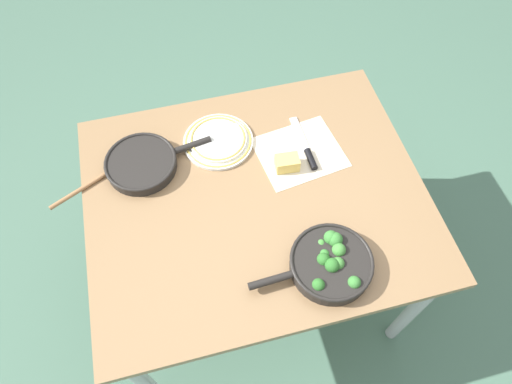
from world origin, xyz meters
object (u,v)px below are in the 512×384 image
skillet_broccoli (330,263)px  grater_knife (307,150)px  wooden_spoon (105,174)px  cheese_block (287,163)px  skillet_eggs (142,163)px  dinner_plate_stack (218,140)px

skillet_broccoli → grater_knife: 0.45m
skillet_broccoli → wooden_spoon: size_ratio=1.24×
grater_knife → cheese_block: bearing=118.0°
cheese_block → skillet_broccoli: bearing=93.0°
skillet_eggs → cheese_block: 0.51m
skillet_broccoli → wooden_spoon: skillet_broccoli is taller
skillet_eggs → grater_knife: 0.59m
skillet_broccoli → skillet_eggs: size_ratio=1.02×
skillet_broccoli → cheese_block: 0.40m
wooden_spoon → grater_knife: (-0.72, 0.07, 0.00)m
skillet_eggs → wooden_spoon: size_ratio=1.22×
grater_knife → cheese_block: (0.09, 0.05, 0.02)m
wooden_spoon → cheese_block: 0.64m
wooden_spoon → dinner_plate_stack: 0.42m
wooden_spoon → skillet_eggs: bearing=-24.2°
skillet_broccoli → dinner_plate_stack: (0.23, -0.56, -0.02)m
skillet_broccoli → skillet_eggs: (0.51, -0.52, -0.01)m
grater_knife → skillet_eggs: bearing=81.4°
skillet_eggs → grater_knife: (-0.58, 0.08, -0.01)m
wooden_spoon → skillet_broccoli: bearing=-64.7°
wooden_spoon → dinner_plate_stack: bearing=-19.8°
grater_knife → dinner_plate_stack: 0.33m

